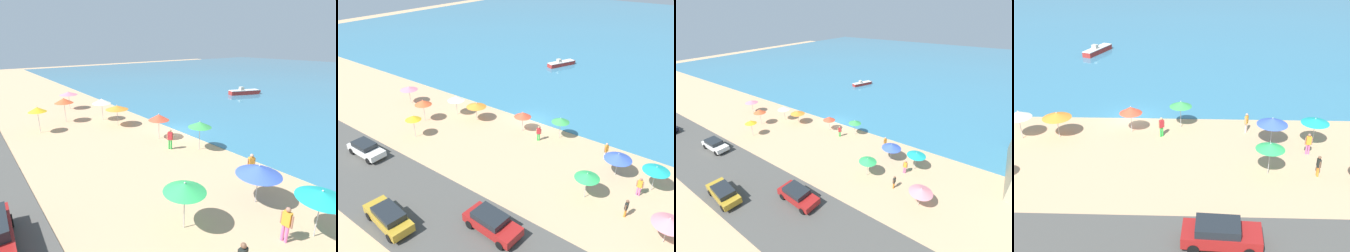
% 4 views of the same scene
% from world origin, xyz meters
% --- Properties ---
extents(ground_plane, '(160.00, 160.00, 0.00)m').
position_xyz_m(ground_plane, '(0.00, 0.00, 0.00)').
color(ground_plane, tan).
extents(sea, '(150.00, 110.00, 0.05)m').
position_xyz_m(sea, '(0.00, 55.00, 0.03)').
color(sea, teal).
rests_on(sea, ground_plane).
extents(coastal_road, '(80.00, 8.00, 0.06)m').
position_xyz_m(coastal_road, '(0.00, -18.00, 0.03)').
color(coastal_road, '#4B4945').
rests_on(coastal_road, ground_plane).
extents(beach_umbrella_0, '(1.71, 1.71, 2.61)m').
position_xyz_m(beach_umbrella_0, '(-8.19, -10.87, 2.30)').
color(beach_umbrella_0, '#B2B2B7').
rests_on(beach_umbrella_0, ground_plane).
extents(beach_umbrella_1, '(2.26, 2.26, 2.32)m').
position_xyz_m(beach_umbrella_1, '(-15.90, -5.40, 2.05)').
color(beach_umbrella_1, '#B2B2B7').
rests_on(beach_umbrella_1, ground_plane).
extents(beach_umbrella_2, '(2.18, 2.18, 2.42)m').
position_xyz_m(beach_umbrella_2, '(14.96, -4.68, 2.16)').
color(beach_umbrella_2, '#B2B2B7').
rests_on(beach_umbrella_2, ground_plane).
extents(beach_umbrella_3, '(1.90, 1.90, 2.44)m').
position_xyz_m(beach_umbrella_3, '(4.44, -1.65, 2.14)').
color(beach_umbrella_3, '#B2B2B7').
rests_on(beach_umbrella_3, ground_plane).
extents(beach_umbrella_4, '(1.90, 1.90, 2.36)m').
position_xyz_m(beach_umbrella_4, '(0.34, -2.74, 2.02)').
color(beach_umbrella_4, '#B2B2B7').
rests_on(beach_umbrella_4, ground_plane).
extents(beach_umbrella_5, '(1.99, 1.99, 2.70)m').
position_xyz_m(beach_umbrella_5, '(-10.32, -7.71, 2.36)').
color(beach_umbrella_5, '#B2B2B7').
rests_on(beach_umbrella_5, ground_plane).
extents(beach_umbrella_6, '(2.44, 2.44, 2.29)m').
position_xyz_m(beach_umbrella_6, '(11.72, -4.46, 1.96)').
color(beach_umbrella_6, '#B2B2B7').
rests_on(beach_umbrella_6, ground_plane).
extents(beach_umbrella_7, '(2.03, 2.03, 2.46)m').
position_xyz_m(beach_umbrella_7, '(10.84, -8.97, 2.18)').
color(beach_umbrella_7, '#B2B2B7').
rests_on(beach_umbrella_7, ground_plane).
extents(beach_umbrella_8, '(2.27, 2.27, 2.24)m').
position_xyz_m(beach_umbrella_8, '(17.26, -9.99, 1.93)').
color(beach_umbrella_8, '#B2B2B7').
rests_on(beach_umbrella_8, ground_plane).
extents(beach_umbrella_9, '(2.07, 2.07, 2.47)m').
position_xyz_m(beach_umbrella_9, '(-8.47, -4.18, 2.14)').
color(beach_umbrella_9, '#B2B2B7').
rests_on(beach_umbrella_9, ground_plane).
extents(beach_umbrella_10, '(2.36, 2.36, 2.23)m').
position_xyz_m(beach_umbrella_10, '(-5.50, -3.85, 1.95)').
color(beach_umbrella_10, '#B2B2B7').
rests_on(beach_umbrella_10, ground_plane).
extents(bather_0, '(0.23, 0.57, 1.58)m').
position_xyz_m(bather_0, '(14.24, -9.13, 0.88)').
color(bather_0, orange).
rests_on(bather_0, ground_plane).
extents(bather_1, '(0.36, 0.52, 1.75)m').
position_xyz_m(bather_1, '(9.95, -2.50, 0.98)').
color(bather_1, '#F5DBC7').
rests_on(bather_1, ground_plane).
extents(bather_2, '(0.47, 0.39, 1.72)m').
position_xyz_m(bather_2, '(2.93, -3.49, 0.97)').
color(bather_2, green).
rests_on(bather_2, ground_plane).
extents(bather_3, '(0.57, 0.22, 1.75)m').
position_xyz_m(bather_3, '(14.26, -6.05, 0.98)').
color(bather_3, '#D862A0').
rests_on(bather_3, ground_plane).
extents(parked_car_0, '(4.64, 2.25, 1.46)m').
position_xyz_m(parked_car_0, '(0.76, -20.52, 0.84)').
color(parked_car_0, '#B08925').
rests_on(parked_car_0, coastal_road).
extents(parked_car_1, '(4.43, 2.16, 1.47)m').
position_xyz_m(parked_car_1, '(7.13, -16.41, 0.84)').
color(parked_car_1, maroon).
rests_on(parked_car_1, coastal_road).
extents(parked_car_4, '(4.17, 1.79, 1.39)m').
position_xyz_m(parked_car_4, '(-9.00, -16.21, 0.80)').
color(parked_car_4, silver).
rests_on(parked_car_4, coastal_road).
extents(skiff_nearshore, '(3.16, 5.47, 1.27)m').
position_xyz_m(skiff_nearshore, '(-7.59, 20.71, 0.45)').
color(skiff_nearshore, '#B62E28').
rests_on(skiff_nearshore, sea).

